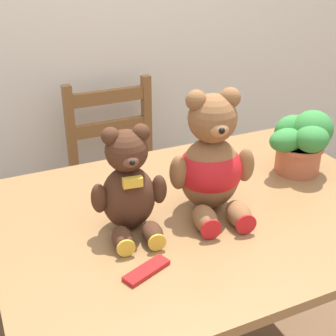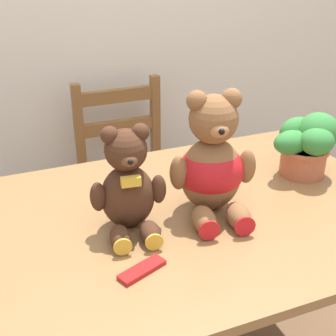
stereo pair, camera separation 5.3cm
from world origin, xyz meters
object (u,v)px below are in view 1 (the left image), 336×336
(teddy_bear_left, at_px, (129,187))
(teddy_bear_right, at_px, (211,164))
(wooden_chair_behind, at_px, (122,188))
(chocolate_bar, at_px, (147,270))
(potted_plant, at_px, (302,141))

(teddy_bear_left, height_order, teddy_bear_right, teddy_bear_right)
(wooden_chair_behind, xyz_separation_m, chocolate_bar, (-0.27, -0.97, 0.32))
(teddy_bear_right, bearing_deg, chocolate_bar, 45.86)
(potted_plant, distance_m, chocolate_bar, 0.77)
(potted_plant, bearing_deg, teddy_bear_right, -168.39)
(teddy_bear_left, distance_m, chocolate_bar, 0.24)
(wooden_chair_behind, relative_size, teddy_bear_left, 3.02)
(wooden_chair_behind, distance_m, chocolate_bar, 1.05)
(teddy_bear_left, height_order, potted_plant, teddy_bear_left)
(chocolate_bar, bearing_deg, potted_plant, 22.53)
(teddy_bear_right, bearing_deg, wooden_chair_behind, -77.02)
(potted_plant, xyz_separation_m, chocolate_bar, (-0.70, -0.29, -0.11))
(wooden_chair_behind, height_order, chocolate_bar, wooden_chair_behind)
(teddy_bear_right, height_order, potted_plant, teddy_bear_right)
(chocolate_bar, bearing_deg, wooden_chair_behind, 74.67)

